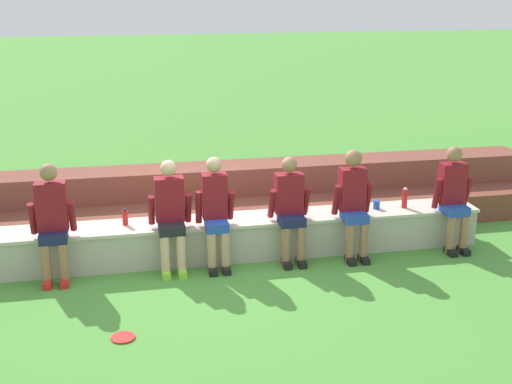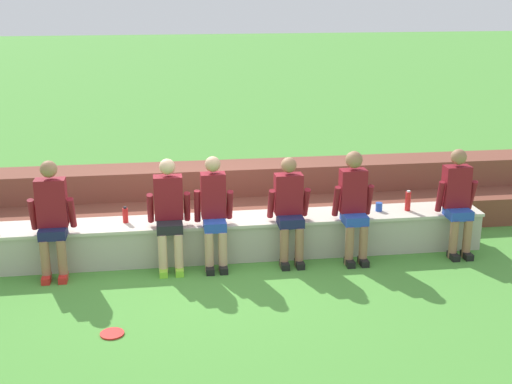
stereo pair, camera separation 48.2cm
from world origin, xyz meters
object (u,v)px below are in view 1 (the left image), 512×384
object	(u,v)px
water_bottle_mid_left	(405,198)
frisbee	(123,338)
person_center	(216,211)
water_bottle_near_right	(125,218)
person_far_left	(52,220)
person_right_of_center	(290,207)
person_far_right	(354,201)
person_rightmost_edge	(454,196)
person_left_of_center	(170,213)
plastic_cup_left_end	(376,205)

from	to	relation	value
water_bottle_mid_left	frisbee	size ratio (longest dim) A/B	1.13
person_center	water_bottle_near_right	bearing A→B (deg)	163.76
water_bottle_mid_left	person_far_left	bearing A→B (deg)	-176.33
person_right_of_center	water_bottle_mid_left	distance (m)	1.69
person_far_right	water_bottle_near_right	world-z (taller)	person_far_right
person_far_right	person_rightmost_edge	distance (m)	1.40
person_right_of_center	frisbee	distance (m)	2.81
person_center	frisbee	bearing A→B (deg)	-126.10
person_rightmost_edge	frisbee	size ratio (longest dim) A/B	5.66
person_left_of_center	person_rightmost_edge	xyz separation A→B (m)	(3.74, -0.05, 0.00)
person_far_right	water_bottle_near_right	xyz separation A→B (m)	(-2.89, 0.36, -0.14)
person_far_right	frisbee	size ratio (longest dim) A/B	5.75
water_bottle_mid_left	person_rightmost_edge	bearing A→B (deg)	-27.83
person_center	person_rightmost_edge	size ratio (longest dim) A/B	1.01
person_left_of_center	person_center	bearing A→B (deg)	-2.05
person_rightmost_edge	water_bottle_mid_left	world-z (taller)	person_rightmost_edge
plastic_cup_left_end	water_bottle_mid_left	bearing A→B (deg)	-4.94
person_far_left	person_left_of_center	world-z (taller)	person_far_left
plastic_cup_left_end	person_left_of_center	bearing A→B (deg)	-174.22
person_left_of_center	water_bottle_near_right	world-z (taller)	person_left_of_center
person_rightmost_edge	water_bottle_near_right	world-z (taller)	person_rightmost_edge
person_far_left	person_center	size ratio (longest dim) A/B	1.02
person_left_of_center	plastic_cup_left_end	xyz separation A→B (m)	(2.79, 0.28, -0.17)
person_right_of_center	person_far_right	bearing A→B (deg)	-2.97
person_far_right	frisbee	world-z (taller)	person_far_right
person_far_left	person_right_of_center	bearing A→B (deg)	0.64
person_far_right	person_rightmost_edge	world-z (taller)	person_far_right
person_right_of_center	water_bottle_near_right	xyz separation A→B (m)	(-2.07, 0.31, -0.11)
person_far_left	person_right_of_center	xyz separation A→B (m)	(2.91, 0.03, -0.04)
person_right_of_center	water_bottle_near_right	size ratio (longest dim) A/B	6.44
person_far_left	water_bottle_near_right	world-z (taller)	person_far_left
water_bottle_near_right	plastic_cup_left_end	distance (m)	3.35
person_far_right	water_bottle_mid_left	bearing A→B (deg)	19.92
person_center	water_bottle_near_right	distance (m)	1.16
person_far_left	person_center	xyz separation A→B (m)	(1.95, 0.02, -0.03)
person_rightmost_edge	frisbee	xyz separation A→B (m)	(-4.39, -1.62, -0.74)
person_left_of_center	frisbee	world-z (taller)	person_left_of_center
person_center	water_bottle_near_right	world-z (taller)	person_center
person_center	water_bottle_near_right	size ratio (longest dim) A/B	6.67
person_far_left	water_bottle_mid_left	size ratio (longest dim) A/B	5.15
person_far_right	person_right_of_center	bearing A→B (deg)	177.03
water_bottle_near_right	frisbee	size ratio (longest dim) A/B	0.85
person_left_of_center	water_bottle_mid_left	xyz separation A→B (m)	(3.18, 0.25, -0.09)
water_bottle_mid_left	water_bottle_near_right	xyz separation A→B (m)	(-3.73, 0.05, -0.03)
water_bottle_mid_left	water_bottle_near_right	bearing A→B (deg)	179.18
person_left_of_center	person_right_of_center	bearing A→B (deg)	-0.46
person_far_right	water_bottle_near_right	bearing A→B (deg)	172.95
person_rightmost_edge	person_far_left	bearing A→B (deg)	179.98
water_bottle_near_right	plastic_cup_left_end	world-z (taller)	water_bottle_near_right
water_bottle_near_right	person_far_left	bearing A→B (deg)	-157.69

